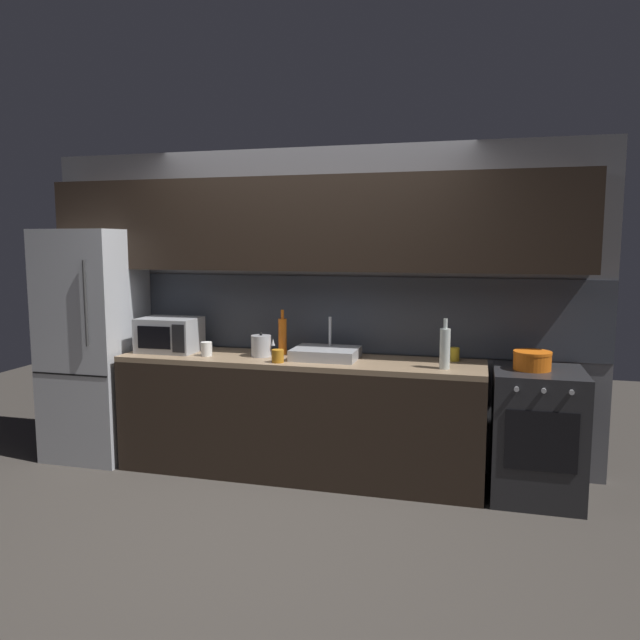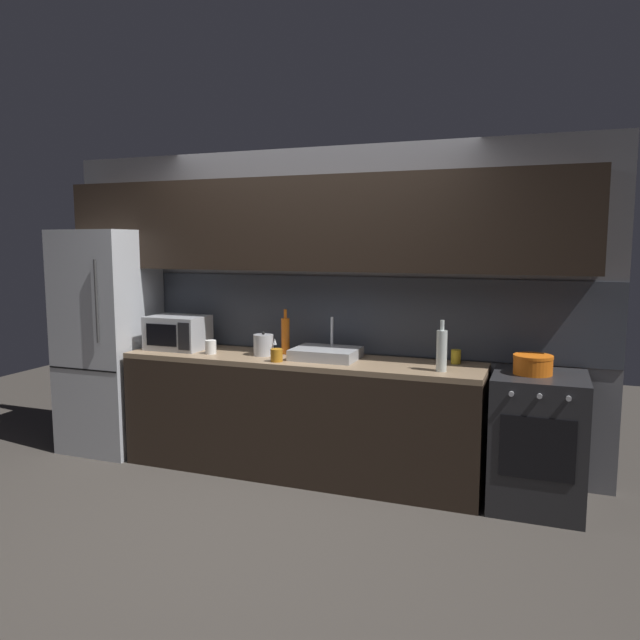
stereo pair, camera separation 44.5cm
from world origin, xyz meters
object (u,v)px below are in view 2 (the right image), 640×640
at_px(kettle, 264,345).
at_px(mug_amber, 277,355).
at_px(cooking_pot, 533,365).
at_px(mug_yellow, 456,357).
at_px(refrigerator, 109,340).
at_px(oven_range, 538,441).
at_px(microwave, 178,332).
at_px(wine_bottle_orange, 285,335).
at_px(wine_bottle_clear, 442,350).
at_px(mug_white, 211,347).

relative_size(kettle, mug_amber, 2.01).
bearing_deg(cooking_pot, kettle, -179.90).
bearing_deg(mug_yellow, refrigerator, -176.36).
distance_m(oven_range, mug_amber, 1.89).
distance_m(oven_range, microwave, 2.85).
relative_size(wine_bottle_orange, mug_yellow, 3.51).
distance_m(refrigerator, kettle, 1.46).
xyz_separation_m(oven_range, kettle, (-2.01, -0.00, 0.53)).
distance_m(wine_bottle_clear, wine_bottle_orange, 1.27).
xyz_separation_m(kettle, mug_yellow, (1.43, 0.19, -0.03)).
bearing_deg(mug_yellow, wine_bottle_clear, -100.34).
height_order(oven_range, wine_bottle_clear, wine_bottle_clear).
bearing_deg(wine_bottle_orange, microwave, -173.80).
bearing_deg(cooking_pot, microwave, 179.62).
bearing_deg(mug_white, refrigerator, 175.12).
relative_size(wine_bottle_clear, mug_amber, 3.71).
height_order(wine_bottle_orange, mug_white, wine_bottle_orange).
bearing_deg(wine_bottle_orange, mug_yellow, 2.93).
relative_size(microwave, mug_amber, 4.90).
bearing_deg(mug_yellow, mug_white, -171.57).
xyz_separation_m(kettle, mug_amber, (0.20, -0.20, -0.03)).
height_order(oven_range, kettle, kettle).
distance_m(wine_bottle_orange, mug_white, 0.59).
height_order(wine_bottle_orange, cooking_pot, wine_bottle_orange).
relative_size(microwave, wine_bottle_clear, 1.32).
relative_size(wine_bottle_orange, mug_amber, 3.72).
height_order(wine_bottle_orange, mug_yellow, wine_bottle_orange).
distance_m(wine_bottle_clear, cooking_pot, 0.60).
relative_size(refrigerator, wine_bottle_clear, 5.36).
height_order(kettle, mug_yellow, kettle).
distance_m(kettle, wine_bottle_clear, 1.38).
bearing_deg(cooking_pot, mug_white, -177.84).
height_order(oven_range, wine_bottle_orange, wine_bottle_orange).
distance_m(microwave, cooking_pot, 2.74).
height_order(wine_bottle_orange, mug_amber, wine_bottle_orange).
distance_m(mug_amber, cooking_pot, 1.77).
height_order(microwave, mug_yellow, microwave).
distance_m(wine_bottle_clear, mug_white, 1.80).
height_order(oven_range, mug_white, mug_white).
height_order(refrigerator, wine_bottle_orange, refrigerator).
height_order(wine_bottle_clear, wine_bottle_orange, wine_bottle_orange).
height_order(wine_bottle_clear, mug_amber, wine_bottle_clear).
distance_m(refrigerator, microwave, 0.69).
xyz_separation_m(refrigerator, oven_range, (3.47, -0.00, -0.48)).
bearing_deg(oven_range, refrigerator, 179.98).
height_order(refrigerator, mug_amber, refrigerator).
xyz_separation_m(microwave, kettle, (0.78, -0.02, -0.05)).
bearing_deg(mug_yellow, wine_bottle_orange, -177.07).
relative_size(mug_white, mug_amber, 1.14).
bearing_deg(mug_amber, microwave, 167.53).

